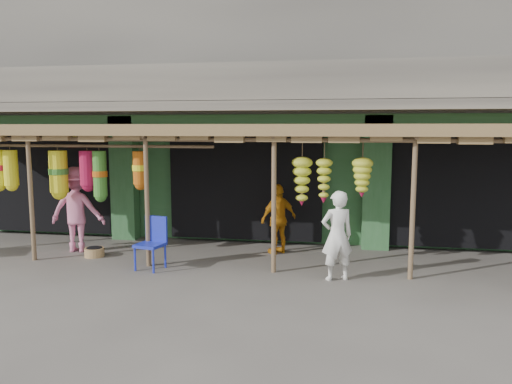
% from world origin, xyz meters
% --- Properties ---
extents(ground, '(80.00, 80.00, 0.00)m').
position_xyz_m(ground, '(0.00, 0.00, 0.00)').
color(ground, '#514C47').
rests_on(ground, ground).
extents(building, '(16.40, 6.80, 7.00)m').
position_xyz_m(building, '(-0.00, 4.87, 3.37)').
color(building, gray).
rests_on(building, ground).
extents(awning, '(14.00, 2.70, 2.79)m').
position_xyz_m(awning, '(-0.16, 0.80, 2.57)').
color(awning, brown).
rests_on(awning, ground).
extents(blue_chair, '(0.57, 0.58, 1.01)m').
position_xyz_m(blue_chair, '(-1.35, -0.33, 0.56)').
color(blue_chair, '#1B29B4').
rests_on(blue_chair, ground).
extents(basket_right, '(0.54, 0.54, 0.19)m').
position_xyz_m(basket_right, '(-2.92, 0.28, 0.09)').
color(basket_right, '#A1744B').
rests_on(basket_right, ground).
extents(person_front, '(0.70, 0.59, 1.62)m').
position_xyz_m(person_front, '(2.18, -0.47, 0.81)').
color(person_front, white).
rests_on(person_front, ground).
extents(person_vendor, '(0.90, 0.88, 1.52)m').
position_xyz_m(person_vendor, '(0.90, 1.25, 0.76)').
color(person_vendor, '#C17612').
rests_on(person_vendor, ground).
extents(person_shopper, '(1.27, 0.80, 1.87)m').
position_xyz_m(person_shopper, '(-3.50, 0.68, 0.94)').
color(person_shopper, pink).
rests_on(person_shopper, ground).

